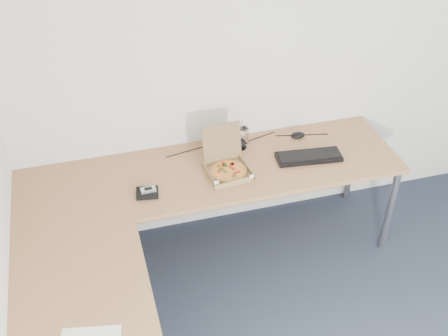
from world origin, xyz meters
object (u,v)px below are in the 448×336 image
object	(u,v)px
wallet	(147,193)
drinking_glass	(243,136)
desk	(177,225)
pizza_box	(228,168)
keyboard	(309,157)

from	to	relation	value
wallet	drinking_glass	bearing A→B (deg)	35.57
desk	pizza_box	world-z (taller)	pizza_box
desk	wallet	bearing A→B (deg)	112.45
pizza_box	keyboard	xyz separation A→B (m)	(0.56, -0.00, -0.02)
drinking_glass	wallet	size ratio (longest dim) A/B	0.91
desk	drinking_glass	bearing A→B (deg)	47.23
drinking_glass	keyboard	size ratio (longest dim) A/B	0.28
desk	drinking_glass	size ratio (longest dim) A/B	20.43
drinking_glass	keyboard	world-z (taller)	drinking_glass
desk	drinking_glass	distance (m)	0.91
keyboard	wallet	xyz separation A→B (m)	(-1.10, -0.08, -0.00)
pizza_box	drinking_glass	xyz separation A→B (m)	(0.19, 0.29, 0.03)
desk	pizza_box	bearing A→B (deg)	41.81
keyboard	desk	bearing A→B (deg)	-152.76
keyboard	wallet	distance (m)	1.10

